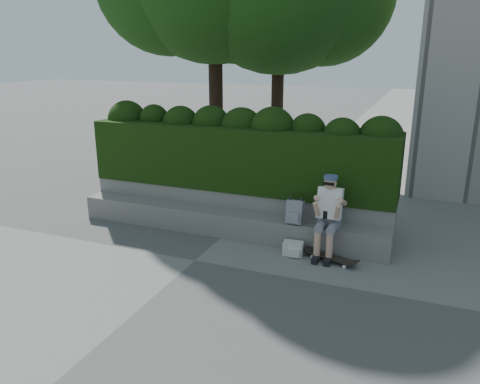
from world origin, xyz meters
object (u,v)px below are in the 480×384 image
at_px(skateboard, 331,257).
at_px(backpack_ground, 293,248).
at_px(person, 329,212).
at_px(backpack_plaid, 295,212).

bearing_deg(skateboard, backpack_ground, -165.44).
height_order(person, backpack_plaid, person).
xyz_separation_m(backpack_plaid, backpack_ground, (0.08, -0.30, -0.55)).
relative_size(skateboard, backpack_ground, 2.55).
bearing_deg(backpack_ground, backpack_plaid, 97.86).
distance_m(person, backpack_ground, 0.86).
bearing_deg(backpack_ground, person, 16.60).
xyz_separation_m(person, backpack_ground, (-0.53, -0.22, -0.64)).
height_order(skateboard, backpack_plaid, backpack_plaid).
relative_size(backpack_plaid, backpack_ground, 1.22).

